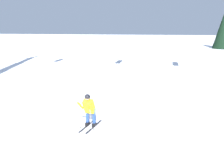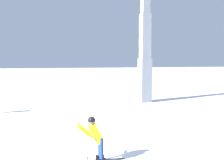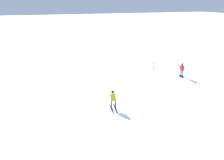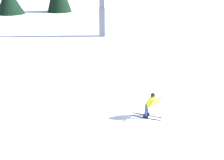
{
  "view_description": "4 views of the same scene",
  "coord_description": "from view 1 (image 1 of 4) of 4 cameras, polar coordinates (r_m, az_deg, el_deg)",
  "views": [
    {
      "loc": [
        4.15,
        -9.54,
        4.36
      ],
      "look_at": [
        1.58,
        2.88,
        1.77
      ],
      "focal_mm": 42.24,
      "sensor_mm": 36.0,
      "label": 1
    },
    {
      "loc": [
        9.34,
        -1.36,
        3.33
      ],
      "look_at": [
        0.2,
        1.77,
        2.67
      ],
      "focal_mm": 43.11,
      "sensor_mm": 36.0,
      "label": 2
    },
    {
      "loc": [
        6.05,
        14.59,
        8.28
      ],
      "look_at": [
        1.4,
        1.9,
        2.92
      ],
      "focal_mm": 31.78,
      "sensor_mm": 36.0,
      "label": 3
    },
    {
      "loc": [
        -11.7,
        0.47,
        7.51
      ],
      "look_at": [
        1.83,
        3.27,
        1.73
      ],
      "focal_mm": 40.82,
      "sensor_mm": 36.0,
      "label": 4
    }
  ],
  "objects": [
    {
      "name": "ground_plane",
      "position": [
        11.28,
        -11.1,
        -11.42
      ],
      "size": [
        260.0,
        260.0,
        0.0
      ],
      "primitive_type": "plane",
      "color": "white"
    },
    {
      "name": "skier_carving_main",
      "position": [
        11.49,
        -5.01,
        -6.05
      ],
      "size": [
        0.77,
        1.76,
        1.68
      ],
      "color": "black",
      "rests_on": "ground_plane"
    }
  ]
}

